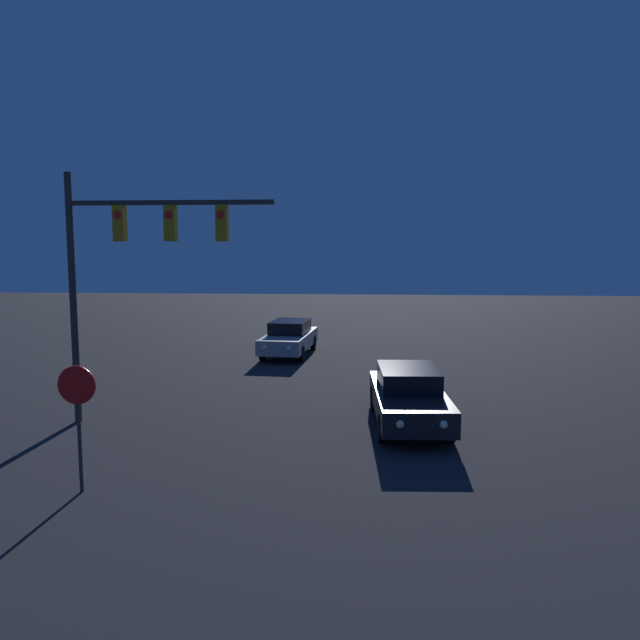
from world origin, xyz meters
The scene contains 4 objects.
car_near centered at (2.28, 15.43, 0.75)m, with size 1.99×4.88×1.45m.
car_far centered at (-2.12, 25.59, 0.75)m, with size 2.08×4.90×1.45m.
traffic_signal_mast centered at (-4.83, 14.97, 4.42)m, with size 5.33×0.30×6.44m.
stop_sign centered at (-4.11, 10.38, 1.68)m, with size 0.72×0.07×2.40m.
Camera 1 is at (1.21, -0.45, 4.56)m, focal length 35.00 mm.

